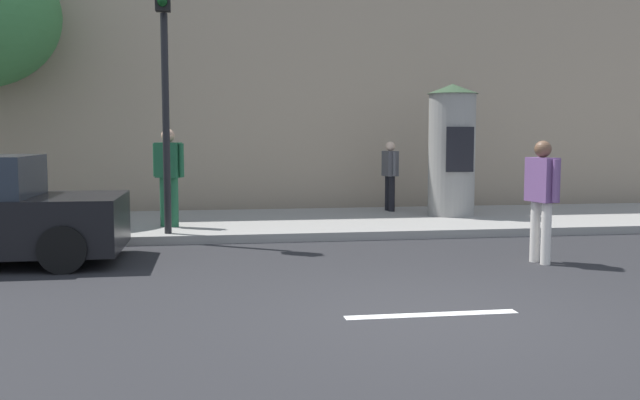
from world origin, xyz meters
TOP-DOWN VIEW (x-y plane):
  - ground_plane at (0.00, 0.00)m, footprint 80.00×80.00m
  - sidewalk_curb at (0.00, 7.00)m, footprint 36.00×4.00m
  - lane_markings at (0.00, 0.00)m, footprint 25.80×0.16m
  - building_backdrop at (0.00, 12.00)m, footprint 36.00×5.00m
  - traffic_light at (-2.92, 5.24)m, footprint 0.24×0.45m
  - poster_column at (2.73, 7.19)m, footprint 1.05×1.05m
  - pedestrian_with_bag at (2.42, 2.54)m, footprint 0.34×0.64m
  - pedestrian_tallest at (1.69, 8.20)m, footprint 0.30×0.57m
  - pedestrian_in_light_jacket at (-2.95, 6.24)m, footprint 0.56×0.41m

SIDE VIEW (x-z plane):
  - ground_plane at x=0.00m, z-range 0.00..0.00m
  - lane_markings at x=0.00m, z-range 0.00..0.01m
  - sidewalk_curb at x=0.00m, z-range 0.00..0.15m
  - pedestrian_tallest at x=1.69m, z-range 0.27..1.78m
  - pedestrian_with_bag at x=2.42m, z-range 0.17..1.91m
  - pedestrian_in_light_jacket at x=-2.95m, z-range 0.31..2.09m
  - poster_column at x=2.73m, z-range 0.17..2.87m
  - traffic_light at x=-2.92m, z-range 0.91..5.33m
  - building_backdrop at x=0.00m, z-range 0.00..8.39m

